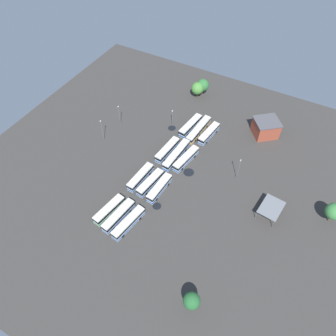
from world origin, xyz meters
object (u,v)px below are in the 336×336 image
at_px(bus_row1_slot0, 159,188).
at_px(lamp_post_by_building, 239,169).
at_px(tree_west_edge, 334,211).
at_px(bus_row0_slot2, 109,210).
at_px(bus_row1_slot1, 150,183).
at_px(bus_row1_slot2, 140,177).
at_px(tree_northwest, 192,301).
at_px(tree_north_edge, 203,85).
at_px(lamp_post_mid_lot, 102,130).
at_px(bus_row3_slot0, 209,133).
at_px(lamp_post_near_entrance, 172,118).
at_px(bus_row2_slot1, 176,155).
at_px(bus_row0_slot0, 128,223).
at_px(bus_row2_slot0, 186,159).
at_px(depot_building, 266,128).
at_px(maintenance_shelter, 271,207).
at_px(bus_row0_slot1, 118,216).
at_px(lamp_post_far_corner, 119,115).
at_px(bus_row2_slot2, 167,150).
at_px(bus_row3_slot2, 190,126).
at_px(tree_northeast, 197,88).
at_px(bus_row3_slot1, 199,130).

relative_size(bus_row1_slot0, lamp_post_by_building, 1.28).
bearing_deg(tree_west_edge, bus_row0_slot2, 116.45).
relative_size(bus_row1_slot1, tree_west_edge, 1.54).
relative_size(bus_row1_slot2, lamp_post_by_building, 1.31).
relative_size(tree_northwest, tree_north_edge, 0.89).
bearing_deg(lamp_post_mid_lot, bus_row0_slot2, -140.90).
bearing_deg(bus_row3_slot0, lamp_post_near_entrance, 94.17).
bearing_deg(bus_row2_slot1, bus_row0_slot0, -179.20).
bearing_deg(tree_northwest, tree_north_edge, 23.13).
xyz_separation_m(bus_row2_slot1, bus_row3_slot0, (15.63, -5.64, -0.00)).
xyz_separation_m(bus_row2_slot0, tree_north_edge, (38.06, 11.40, 3.31)).
height_order(depot_building, lamp_post_near_entrance, lamp_post_near_entrance).
relative_size(bus_row1_slot2, tree_west_edge, 1.58).
distance_m(bus_row0_slot0, tree_northwest, 29.90).
xyz_separation_m(bus_row3_slot0, maintenance_shelter, (-22.42, -30.75, 1.62)).
height_order(bus_row2_slot0, maintenance_shelter, maintenance_shelter).
relative_size(maintenance_shelter, lamp_post_mid_lot, 0.98).
relative_size(bus_row0_slot1, bus_row2_slot0, 1.01).
height_order(bus_row1_slot2, lamp_post_far_corner, lamp_post_far_corner).
height_order(bus_row1_slot2, lamp_post_by_building, lamp_post_by_building).
bearing_deg(lamp_post_far_corner, bus_row2_slot2, -101.40).
relative_size(bus_row0_slot0, lamp_post_near_entrance, 1.69).
bearing_deg(bus_row3_slot2, maintenance_shelter, -120.71).
xyz_separation_m(bus_row0_slot1, tree_northeast, (66.60, 5.26, 2.74)).
xyz_separation_m(bus_row1_slot0, tree_west_edge, (15.24, -51.00, 3.27)).
bearing_deg(bus_row1_slot0, maintenance_shelter, -75.39).
height_order(lamp_post_by_building, tree_north_edge, lamp_post_by_building).
bearing_deg(tree_northeast, lamp_post_far_corner, 148.09).
bearing_deg(tree_north_edge, tree_northeast, 151.38).
distance_m(bus_row2_slot2, bus_row3_slot1, 15.91).
height_order(bus_row3_slot2, depot_building, depot_building).
bearing_deg(bus_row2_slot2, bus_row1_slot1, -171.82).
bearing_deg(bus_row3_slot0, lamp_post_by_building, -129.87).
bearing_deg(bus_row0_slot2, lamp_post_by_building, -42.62).
xyz_separation_m(bus_row2_slot0, bus_row3_slot0, (15.69, -1.78, -0.00)).
height_order(bus_row3_slot1, bus_row3_slot2, same).
xyz_separation_m(lamp_post_near_entrance, tree_north_edge, (23.46, -1.89, 0.93)).
xyz_separation_m(bus_row1_slot2, lamp_post_near_entrance, (29.36, 3.68, 2.38)).
bearing_deg(bus_row1_slot2, bus_row2_slot2, -6.64).
bearing_deg(lamp_post_near_entrance, tree_west_edge, -103.51).
bearing_deg(lamp_post_far_corner, lamp_post_mid_lot, 175.75).
bearing_deg(bus_row1_slot0, bus_row3_slot2, 7.94).
xyz_separation_m(bus_row0_slot0, bus_row0_slot1, (0.62, 4.01, 0.00)).
xyz_separation_m(bus_row1_slot1, lamp_post_far_corner, (20.69, 26.01, 3.11)).
xyz_separation_m(bus_row2_slot2, bus_row3_slot0, (15.04, -9.59, -0.00)).
distance_m(bus_row1_slot1, tree_north_edge, 53.73).
relative_size(lamp_post_mid_lot, tree_north_edge, 1.19).
bearing_deg(bus_row0_slot1, lamp_post_far_corner, 33.54).
xyz_separation_m(bus_row1_slot2, tree_west_edge, (14.34, -58.83, 3.27)).
xyz_separation_m(bus_row2_slot0, bus_row2_slot1, (0.06, 3.86, 0.00)).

